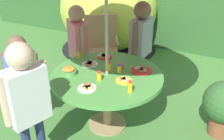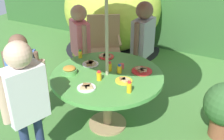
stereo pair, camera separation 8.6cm
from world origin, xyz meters
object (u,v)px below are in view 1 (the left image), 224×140
Objects in this scene: wooden_chair at (101,43)px; plate_far_left at (87,88)px; potted_plant at (224,105)px; juice_bottle_center_back at (119,69)px; snack_bowl at (69,71)px; cup_near at (121,66)px; child_in_blue_shirt at (22,72)px; garden_table at (107,82)px; plate_mid_left at (141,70)px; juice_bottle_near_right at (109,67)px; juice_bottle_front_edge at (130,87)px; plate_far_right at (90,64)px; juice_bottle_back_edge at (99,76)px; juice_bottle_near_left at (79,55)px; child_in_grey_shirt at (141,37)px; child_in_pink_shirt at (78,39)px; plate_center_front at (124,80)px; plate_mid_right at (105,56)px; child_in_white_shirt at (26,95)px; dome_tent at (109,9)px.

plate_far_left is (0.66, -1.58, 0.19)m from wooden_chair.
juice_bottle_center_back is at bearing -164.70° from potted_plant.
snack_bowl is 0.63m from cup_near.
child_in_blue_shirt is at bearing -126.19° from wooden_chair.
child_in_blue_shirt is at bearing -153.35° from garden_table.
plate_mid_left is 0.39m from juice_bottle_near_right.
juice_bottle_front_edge reaches higher than potted_plant.
juice_bottle_near_right is (0.29, -0.03, 0.04)m from plate_far_right.
juice_bottle_near_right is 1.02× the size of juice_bottle_back_edge.
juice_bottle_back_edge reaches higher than juice_bottle_near_left.
child_in_grey_shirt is at bearing 84.19° from plate_far_left.
child_in_pink_shirt is 1.09× the size of child_in_blue_shirt.
juice_bottle_near_right is 1.07× the size of juice_bottle_center_back.
juice_bottle_near_left is (0.35, 0.69, 0.00)m from child_in_blue_shirt.
child_in_grey_shirt reaches higher than plate_center_front.
wooden_chair is 1.67m from child_in_blue_shirt.
plate_mid_right is at bearing 20.38° from child_in_pink_shirt.
juice_bottle_back_edge is (0.51, -0.41, 0.00)m from juice_bottle_near_left.
plate_mid_right is 0.81m from plate_far_left.
cup_near is (-0.31, 0.46, -0.03)m from juice_bottle_front_edge.
juice_bottle_back_edge is (0.38, 0.03, 0.01)m from snack_bowl.
plate_far_right is at bearing 156.55° from garden_table.
juice_bottle_front_edge is at bearing 19.92° from child_in_grey_shirt.
plate_far_right is 1.88× the size of juice_bottle_center_back.
juice_bottle_near_left is 1.00× the size of juice_bottle_center_back.
juice_bottle_front_edge is (0.28, -0.35, 0.01)m from juice_bottle_center_back.
wooden_chair is 2.23m from child_in_white_shirt.
child_in_blue_shirt is (-0.88, -0.44, 0.15)m from garden_table.
plate_center_front is 0.83m from juice_bottle_near_left.
child_in_blue_shirt is 11.21× the size of juice_bottle_near_left.
child_in_grey_shirt reaches higher than juice_bottle_center_back.
potted_plant is at bearing 5.74° from juice_bottle_near_left.
plate_center_front is at bearing -59.45° from cup_near.
cup_near is (0.48, 0.40, -0.01)m from snack_bowl.
juice_bottle_center_back reaches higher than cup_near.
juice_bottle_front_edge reaches higher than snack_bowl.
plate_far_left is at bearing -108.11° from juice_bottle_center_back.
plate_mid_left is 0.50m from juice_bottle_front_edge.
juice_bottle_near_right reaches higher than juice_bottle_back_edge.
child_in_pink_shirt reaches higher than wooden_chair.
child_in_grey_shirt reaches higher than plate_far_right.
child_in_pink_shirt is at bearing 156.59° from cup_near.
juice_bottle_near_right is (0.51, -0.15, 0.00)m from juice_bottle_near_left.
child_in_white_shirt reaches higher than cup_near.
child_in_grey_shirt reaches higher than plate_mid_left.
juice_bottle_front_edge is at bearing -51.48° from dome_tent.
plate_center_front is at bearing -30.46° from juice_bottle_near_right.
plate_far_left is 3.06× the size of cup_near.
child_in_pink_shirt reaches higher than juice_bottle_near_right.
juice_bottle_front_edge is at bearing 17.27° from plate_far_left.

